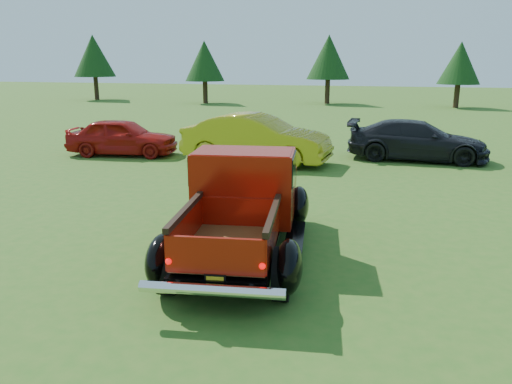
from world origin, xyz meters
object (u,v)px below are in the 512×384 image
show_car_yellow (256,139)px  tree_mid_left (329,57)px  tree_west (205,61)px  tree_mid_right (460,63)px  show_car_red (122,137)px  tree_far_west (94,56)px  pickup_truck (244,203)px  show_car_grey (417,140)px

show_car_yellow → tree_mid_left: bearing=6.5°
show_car_yellow → tree_west: bearing=29.2°
tree_mid_right → show_car_red: 25.78m
tree_far_west → show_car_yellow: (19.79, -22.26, -2.76)m
tree_far_west → pickup_truck: (21.54, -29.48, -2.72)m
show_car_red → show_car_yellow: 4.72m
tree_mid_left → show_car_grey: 22.35m
show_car_grey → show_car_red: bearing=101.6°
tree_west → show_car_grey: size_ratio=1.05×
show_car_yellow → pickup_truck: bearing=-161.8°
tree_mid_left → show_car_yellow: (0.79, -23.26, -2.63)m
tree_far_west → show_car_yellow: bearing=-48.4°
tree_mid_left → show_car_red: (-3.93, -23.18, -2.76)m
tree_mid_right → tree_mid_left: bearing=173.7°
tree_west → pickup_truck: (11.54, -28.48, -2.31)m
tree_west → tree_mid_left: size_ratio=0.92×
tree_mid_right → show_car_grey: 20.86m
show_car_red → tree_west: bearing=5.4°
tree_mid_left → pickup_truck: tree_mid_left is taller
tree_far_west → show_car_red: 26.97m
tree_west → show_car_grey: bearing=-53.0°
tree_mid_right → pickup_truck: (-6.46, -29.48, -2.17)m
tree_far_west → tree_west: size_ratio=1.13×
tree_west → pickup_truck: 30.81m
pickup_truck → tree_west: bearing=104.2°
show_car_grey → tree_west: bearing=38.3°
show_car_yellow → show_car_grey: bearing=-65.0°
tree_mid_left → tree_mid_right: tree_mid_left is taller
tree_west → show_car_red: (5.07, -21.18, -2.48)m
tree_far_west → tree_mid_left: tree_far_west is taller
tree_mid_left → show_car_grey: tree_mid_left is taller
tree_mid_right → show_car_red: tree_mid_right is taller
tree_west → tree_mid_right: tree_west is taller
tree_west → pickup_truck: tree_west is taller
tree_west → tree_mid_right: size_ratio=1.05×
tree_mid_right → show_car_red: (-12.93, -22.18, -2.35)m
tree_west → tree_mid_left: tree_mid_left is taller
tree_far_west → tree_west: bearing=-5.7°
tree_mid_left → tree_far_west: bearing=-177.0°
tree_mid_left → show_car_red: bearing=-99.6°
tree_mid_right → show_car_yellow: 23.83m
tree_far_west → show_car_grey: (24.64, -20.45, -2.88)m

